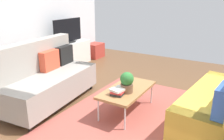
{
  "coord_description": "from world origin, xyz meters",
  "views": [
    {
      "loc": [
        -3.0,
        -1.69,
        1.85
      ],
      "look_at": [
        0.12,
        0.21,
        0.65
      ],
      "focal_mm": 36.36,
      "sensor_mm": 36.0,
      "label": 1
    }
  ],
  "objects_px": {
    "vase_0": "(50,43)",
    "bottle_2": "(63,41)",
    "coffee_table": "(127,90)",
    "tv": "(68,31)",
    "storage_trunk": "(95,50)",
    "potted_plant": "(127,82)",
    "bottle_0": "(58,41)",
    "couch_beige": "(46,78)",
    "tv_console": "(69,54)",
    "bottle_1": "(61,41)",
    "table_book_0": "(118,93)"
  },
  "relations": [
    {
      "from": "table_book_0",
      "to": "bottle_1",
      "type": "xyz_separation_m",
      "value": [
        1.46,
        2.54,
        0.3
      ]
    },
    {
      "from": "tv_console",
      "to": "potted_plant",
      "type": "distance_m",
      "value": 3.13
    },
    {
      "from": "storage_trunk",
      "to": "bottle_1",
      "type": "relative_size",
      "value": 2.76
    },
    {
      "from": "tv",
      "to": "vase_0",
      "type": "distance_m",
      "value": 0.62
    },
    {
      "from": "potted_plant",
      "to": "couch_beige",
      "type": "bearing_deg",
      "value": 100.12
    },
    {
      "from": "tv",
      "to": "potted_plant",
      "type": "xyz_separation_m",
      "value": [
        -1.64,
        -2.63,
        -0.36
      ]
    },
    {
      "from": "storage_trunk",
      "to": "bottle_0",
      "type": "bearing_deg",
      "value": 177.73
    },
    {
      "from": "table_book_0",
      "to": "bottle_1",
      "type": "height_order",
      "value": "bottle_1"
    },
    {
      "from": "coffee_table",
      "to": "potted_plant",
      "type": "bearing_deg",
      "value": -156.46
    },
    {
      "from": "tv_console",
      "to": "bottle_0",
      "type": "xyz_separation_m",
      "value": [
        -0.42,
        -0.04,
        0.43
      ]
    },
    {
      "from": "bottle_1",
      "to": "bottle_2",
      "type": "distance_m",
      "value": 0.09
    },
    {
      "from": "potted_plant",
      "to": "vase_0",
      "type": "relative_size",
      "value": 1.66
    },
    {
      "from": "bottle_1",
      "to": "coffee_table",
      "type": "bearing_deg",
      "value": -115.2
    },
    {
      "from": "tv",
      "to": "bottle_1",
      "type": "relative_size",
      "value": 5.31
    },
    {
      "from": "storage_trunk",
      "to": "bottle_1",
      "type": "height_order",
      "value": "bottle_1"
    },
    {
      "from": "storage_trunk",
      "to": "potted_plant",
      "type": "height_order",
      "value": "potted_plant"
    },
    {
      "from": "potted_plant",
      "to": "coffee_table",
      "type": "bearing_deg",
      "value": 23.54
    },
    {
      "from": "coffee_table",
      "to": "tv",
      "type": "bearing_deg",
      "value": 59.61
    },
    {
      "from": "potted_plant",
      "to": "bottle_0",
      "type": "xyz_separation_m",
      "value": [
        1.22,
        2.61,
        0.16
      ]
    },
    {
      "from": "coffee_table",
      "to": "bottle_0",
      "type": "relative_size",
      "value": 5.01
    },
    {
      "from": "tv_console",
      "to": "vase_0",
      "type": "xyz_separation_m",
      "value": [
        -0.58,
        0.05,
        0.42
      ]
    },
    {
      "from": "couch_beige",
      "to": "tv_console",
      "type": "xyz_separation_m",
      "value": [
        1.9,
        1.18,
        -0.13
      ]
    },
    {
      "from": "vase_0",
      "to": "bottle_1",
      "type": "height_order",
      "value": "vase_0"
    },
    {
      "from": "potted_plant",
      "to": "bottle_0",
      "type": "height_order",
      "value": "bottle_0"
    },
    {
      "from": "potted_plant",
      "to": "bottle_2",
      "type": "bearing_deg",
      "value": 61.41
    },
    {
      "from": "storage_trunk",
      "to": "potted_plant",
      "type": "xyz_separation_m",
      "value": [
        -2.74,
        -2.55,
        0.37
      ]
    },
    {
      "from": "vase_0",
      "to": "bottle_2",
      "type": "distance_m",
      "value": 0.38
    },
    {
      "from": "potted_plant",
      "to": "vase_0",
      "type": "xyz_separation_m",
      "value": [
        1.06,
        2.7,
        0.15
      ]
    },
    {
      "from": "bottle_2",
      "to": "tv_console",
      "type": "bearing_deg",
      "value": 10.55
    },
    {
      "from": "tv_console",
      "to": "table_book_0",
      "type": "xyz_separation_m",
      "value": [
        -1.77,
        -2.58,
        0.12
      ]
    },
    {
      "from": "storage_trunk",
      "to": "bottle_2",
      "type": "height_order",
      "value": "bottle_2"
    },
    {
      "from": "table_book_0",
      "to": "bottle_2",
      "type": "height_order",
      "value": "bottle_2"
    },
    {
      "from": "bottle_0",
      "to": "bottle_1",
      "type": "height_order",
      "value": "bottle_0"
    },
    {
      "from": "couch_beige",
      "to": "bottle_2",
      "type": "xyz_separation_m",
      "value": [
        1.69,
        1.14,
        0.29
      ]
    },
    {
      "from": "coffee_table",
      "to": "potted_plant",
      "type": "height_order",
      "value": "potted_plant"
    },
    {
      "from": "couch_beige",
      "to": "bottle_2",
      "type": "relative_size",
      "value": 9.91
    },
    {
      "from": "couch_beige",
      "to": "bottle_1",
      "type": "bearing_deg",
      "value": -150.66
    },
    {
      "from": "storage_trunk",
      "to": "bottle_0",
      "type": "xyz_separation_m",
      "value": [
        -1.52,
        0.06,
        0.53
      ]
    },
    {
      "from": "couch_beige",
      "to": "vase_0",
      "type": "height_order",
      "value": "couch_beige"
    },
    {
      "from": "tv_console",
      "to": "bottle_0",
      "type": "relative_size",
      "value": 6.37
    },
    {
      "from": "potted_plant",
      "to": "table_book_0",
      "type": "bearing_deg",
      "value": 150.91
    },
    {
      "from": "coffee_table",
      "to": "bottle_1",
      "type": "bearing_deg",
      "value": 64.8
    },
    {
      "from": "tv_console",
      "to": "table_book_0",
      "type": "relative_size",
      "value": 5.83
    },
    {
      "from": "vase_0",
      "to": "storage_trunk",
      "type": "bearing_deg",
      "value": -5.1
    },
    {
      "from": "bottle_1",
      "to": "bottle_0",
      "type": "bearing_deg",
      "value": 180.0
    },
    {
      "from": "coffee_table",
      "to": "tv_console",
      "type": "relative_size",
      "value": 0.79
    },
    {
      "from": "tv",
      "to": "table_book_0",
      "type": "height_order",
      "value": "tv"
    },
    {
      "from": "vase_0",
      "to": "tv",
      "type": "bearing_deg",
      "value": -6.88
    },
    {
      "from": "coffee_table",
      "to": "bottle_1",
      "type": "height_order",
      "value": "bottle_1"
    },
    {
      "from": "potted_plant",
      "to": "bottle_1",
      "type": "relative_size",
      "value": 1.73
    }
  ]
}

